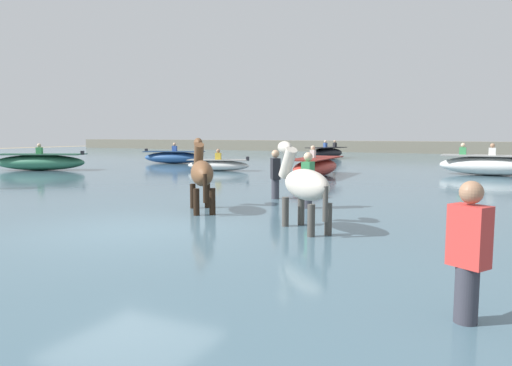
% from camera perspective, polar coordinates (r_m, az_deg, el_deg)
% --- Properties ---
extents(ground_plane, '(120.00, 120.00, 0.00)m').
position_cam_1_polar(ground_plane, '(8.52, -15.06, -7.98)').
color(ground_plane, gray).
extents(water_surface, '(90.00, 90.00, 0.38)m').
position_cam_1_polar(water_surface, '(17.15, 7.87, -0.23)').
color(water_surface, '#476675').
rests_on(water_surface, ground).
extents(horse_lead_pinto, '(1.53, 1.36, 1.90)m').
position_cam_1_polar(horse_lead_pinto, '(8.06, 5.90, -0.47)').
color(horse_lead_pinto, beige).
rests_on(horse_lead_pinto, ground).
extents(horse_trailing_bay, '(1.37, 1.58, 1.95)m').
position_cam_1_polar(horse_trailing_bay, '(10.08, -6.67, 0.96)').
color(horse_trailing_bay, brown).
rests_on(horse_trailing_bay, ground).
extents(boat_far_inshore, '(3.95, 1.48, 1.29)m').
position_cam_1_polar(boat_far_inshore, '(21.03, 26.87, 1.96)').
color(boat_far_inshore, silver).
rests_on(boat_far_inshore, water_surface).
extents(boat_distant_west, '(2.14, 3.71, 1.25)m').
position_cam_1_polar(boat_distant_west, '(32.38, 8.61, 3.67)').
color(boat_distant_west, black).
rests_on(boat_distant_west, water_surface).
extents(boat_mid_channel, '(4.30, 2.99, 1.24)m').
position_cam_1_polar(boat_mid_channel, '(23.69, -24.93, 2.34)').
color(boat_mid_channel, '#337556').
rests_on(boat_mid_channel, water_surface).
extents(boat_distant_east, '(3.69, 2.11, 1.17)m').
position_cam_1_polar(boat_distant_east, '(27.06, -10.01, 3.12)').
color(boat_distant_east, '#28518E').
rests_on(boat_distant_east, water_surface).
extents(boat_near_starboard, '(1.46, 4.16, 1.22)m').
position_cam_1_polar(boat_near_starboard, '(18.47, 7.34, 1.95)').
color(boat_near_starboard, '#BC382D').
rests_on(boat_near_starboard, water_surface).
extents(boat_near_port, '(2.96, 1.70, 0.99)m').
position_cam_1_polar(boat_near_port, '(21.24, -4.64, 2.21)').
color(boat_near_port, silver).
rests_on(boat_near_port, water_surface).
extents(person_wading_close, '(0.35, 0.38, 1.63)m').
position_cam_1_polar(person_wading_close, '(11.93, 2.38, 0.40)').
color(person_wading_close, '#383842').
rests_on(person_wading_close, ground).
extents(person_wading_mid, '(0.38, 0.33, 1.63)m').
position_cam_1_polar(person_wading_mid, '(4.51, 24.48, -9.44)').
color(person_wading_mid, '#383842').
rests_on(person_wading_mid, ground).
extents(person_onlooker_right, '(0.21, 0.32, 1.63)m').
position_cam_1_polar(person_onlooker_right, '(10.45, 6.35, -0.42)').
color(person_onlooker_right, '#383842').
rests_on(person_onlooker_right, ground).
extents(far_shoreline, '(80.00, 2.40, 1.41)m').
position_cam_1_polar(far_shoreline, '(44.02, 19.76, 3.90)').
color(far_shoreline, '#706B5B').
rests_on(far_shoreline, ground).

